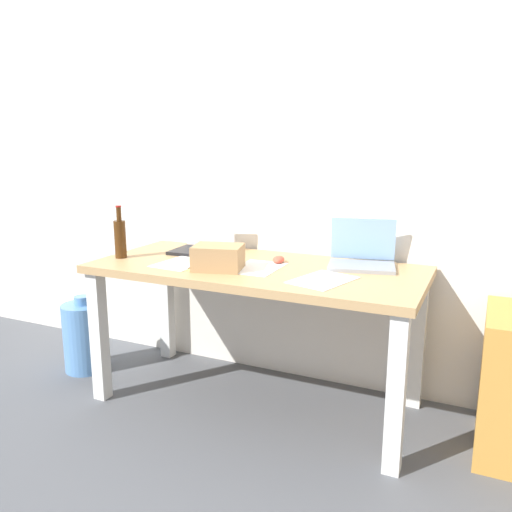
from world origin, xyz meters
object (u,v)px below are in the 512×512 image
laptop_right (362,256)px  water_cooler_jug (84,337)px  computer_mouse (279,259)px  beer_bottle (120,237)px  cardboard_box (218,257)px  laptop_left (203,245)px  desk (256,285)px

laptop_right → water_cooler_jug: (-1.56, -0.28, -0.58)m
computer_mouse → beer_bottle: bearing=-178.0°
computer_mouse → cardboard_box: cardboard_box is taller
laptop_left → beer_bottle: (-0.32, -0.31, 0.07)m
laptop_right → water_cooler_jug: bearing=-170.0°
desk → cardboard_box: (-0.14, -0.14, 0.16)m
computer_mouse → cardboard_box: (-0.21, -0.25, 0.04)m
desk → laptop_right: 0.54m
computer_mouse → cardboard_box: 0.33m
desk → computer_mouse: bearing=55.3°
computer_mouse → water_cooler_jug: bearing=174.0°
desk → computer_mouse: size_ratio=16.31×
laptop_right → cardboard_box: 0.70m
desk → beer_bottle: 0.77m
laptop_right → laptop_left: bearing=-178.1°
cardboard_box → water_cooler_jug: 1.12m
cardboard_box → water_cooler_jug: cardboard_box is taller
laptop_right → computer_mouse: laptop_right is taller
laptop_right → cardboard_box: bearing=-150.3°
computer_mouse → water_cooler_jug: (-1.16, -0.18, -0.54)m
beer_bottle → water_cooler_jug: 0.73m
laptop_left → computer_mouse: (0.48, -0.07, -0.02)m
laptop_left → water_cooler_jug: (-0.68, -0.25, -0.57)m
desk → laptop_left: laptop_left is taller
laptop_left → computer_mouse: bearing=-8.4°
water_cooler_jug → laptop_left: bearing=19.9°
desk → laptop_right: laptop_right is taller
desk → beer_bottle: size_ratio=5.89×
desk → water_cooler_jug: size_ratio=3.60×
laptop_left → cardboard_box: laptop_left is taller
computer_mouse → cardboard_box: size_ratio=0.44×
laptop_left → cardboard_box: (0.27, -0.32, 0.02)m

